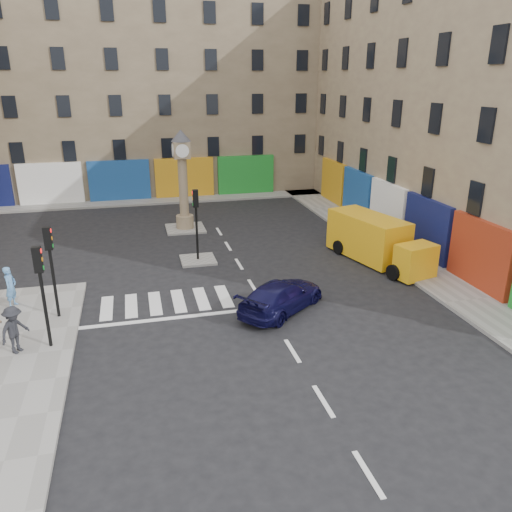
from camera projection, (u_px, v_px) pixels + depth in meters
name	position (u px, v px, depth m)	size (l,w,h in m)	color
ground	(277.00, 325.00, 19.47)	(120.00, 120.00, 0.00)	black
sidewalk_right	(367.00, 234.00, 30.56)	(2.60, 30.00, 0.15)	gray
sidewalk_far	(148.00, 201.00, 38.82)	(32.00, 2.40, 0.15)	gray
island_near	(198.00, 260.00, 26.31)	(1.80, 1.80, 0.12)	gray
island_far	(185.00, 228.00, 31.79)	(2.40, 2.40, 0.12)	gray
building_right	(476.00, 98.00, 29.33)	(10.00, 30.00, 16.00)	#9A8765
building_far	(137.00, 86.00, 41.28)	(32.00, 10.00, 17.00)	#837357
traffic_light_left_near	(41.00, 281.00, 16.89)	(0.28, 0.22, 3.70)	black
traffic_light_left_far	(51.00, 258.00, 19.08)	(0.28, 0.22, 3.70)	black
traffic_light_island	(196.00, 213.00, 25.46)	(0.28, 0.22, 3.70)	black
clock_pillar	(183.00, 174.00, 30.61)	(1.20, 1.20, 6.10)	#9A8765
navy_sedan	(282.00, 296.00, 20.52)	(1.80, 4.43, 1.29)	black
yellow_van	(376.00, 240.00, 25.92)	(3.41, 6.64, 2.32)	#ECA813
pedestrian_blue	(11.00, 287.00, 20.51)	(0.63, 0.42, 1.73)	#5990CB
pedestrian_dark	(14.00, 330.00, 17.02)	(1.11, 0.64, 1.72)	black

